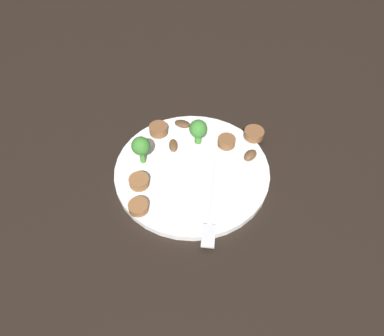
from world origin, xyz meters
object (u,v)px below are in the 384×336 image
object	(u,v)px
mushroom_1	(173,145)
broccoli_floret_0	(201,130)
fork	(211,200)
sausage_slice_1	(159,129)
mushroom_0	(183,124)
sausage_slice_3	(254,134)
sausage_slice_4	(139,181)
sausage_slice_2	(227,142)
sausage_slice_0	(138,207)
mushroom_2	(250,155)
plate	(192,170)
broccoli_floret_1	(141,147)

from	to	relation	value
mushroom_1	broccoli_floret_0	bearing A→B (deg)	113.88
mushroom_1	fork	bearing A→B (deg)	39.00
sausage_slice_1	fork	bearing A→B (deg)	41.15
mushroom_0	sausage_slice_3	bearing A→B (deg)	87.48
broccoli_floret_0	sausage_slice_4	world-z (taller)	broccoli_floret_0
broccoli_floret_0	sausage_slice_2	world-z (taller)	broccoli_floret_0
fork	sausage_slice_0	distance (m)	0.11
sausage_slice_3	mushroom_2	distance (m)	0.05
mushroom_1	plate	bearing A→B (deg)	44.48
sausage_slice_0	sausage_slice_4	distance (m)	0.04
sausage_slice_2	sausage_slice_3	size ratio (longest dim) A/B	0.87
plate	mushroom_0	size ratio (longest dim) A/B	8.52
sausage_slice_2	mushroom_2	xyz separation A→B (m)	(0.02, 0.04, -0.00)
sausage_slice_4	mushroom_0	distance (m)	0.14
plate	sausage_slice_4	distance (m)	0.09
plate	broccoli_floret_1	distance (m)	0.09
plate	sausage_slice_2	bearing A→B (deg)	141.70
broccoli_floret_0	mushroom_2	world-z (taller)	broccoli_floret_0
sausage_slice_4	mushroom_1	world-z (taller)	sausage_slice_4
fork	sausage_slice_1	world-z (taller)	sausage_slice_1
fork	broccoli_floret_0	world-z (taller)	broccoli_floret_0
broccoli_floret_0	mushroom_1	world-z (taller)	broccoli_floret_0
sausage_slice_2	sausage_slice_4	size ratio (longest dim) A/B	0.96
plate	sausage_slice_1	world-z (taller)	sausage_slice_1
sausage_slice_0	sausage_slice_3	distance (m)	0.23
sausage_slice_0	mushroom_2	distance (m)	0.20
mushroom_0	broccoli_floret_0	bearing A→B (deg)	47.26
fork	sausage_slice_3	size ratio (longest dim) A/B	5.36
plate	mushroom_2	size ratio (longest dim) A/B	9.39
mushroom_2	sausage_slice_2	bearing A→B (deg)	-119.16
sausage_slice_1	mushroom_1	xyz separation A→B (m)	(0.03, 0.03, -0.00)
broccoli_floret_0	mushroom_0	xyz separation A→B (m)	(-0.03, -0.04, -0.02)
broccoli_floret_1	sausage_slice_1	size ratio (longest dim) A/B	1.59
broccoli_floret_1	mushroom_0	size ratio (longest dim) A/B	1.77
broccoli_floret_0	sausage_slice_3	bearing A→B (deg)	108.54
broccoli_floret_0	sausage_slice_3	distance (m)	0.09
broccoli_floret_1	sausage_slice_0	xyz separation A→B (m)	(0.09, 0.02, -0.03)
broccoli_floret_0	sausage_slice_0	size ratio (longest dim) A/B	1.57
broccoli_floret_0	sausage_slice_0	bearing A→B (deg)	-24.16
sausage_slice_1	mushroom_2	distance (m)	0.16
broccoli_floret_0	mushroom_0	size ratio (longest dim) A/B	1.60
plate	mushroom_0	xyz separation A→B (m)	(-0.09, -0.03, 0.01)
sausage_slice_1	sausage_slice_4	bearing A→B (deg)	-1.32
sausage_slice_4	mushroom_1	bearing A→B (deg)	157.76
broccoli_floret_0	sausage_slice_4	bearing A→B (deg)	-36.73
fork	mushroom_0	size ratio (longest dim) A/B	6.31
plate	mushroom_1	size ratio (longest dim) A/B	8.56
sausage_slice_0	plate	bearing A→B (deg)	145.22
sausage_slice_1	mushroom_1	bearing A→B (deg)	47.23
mushroom_0	fork	bearing A→B (deg)	25.88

